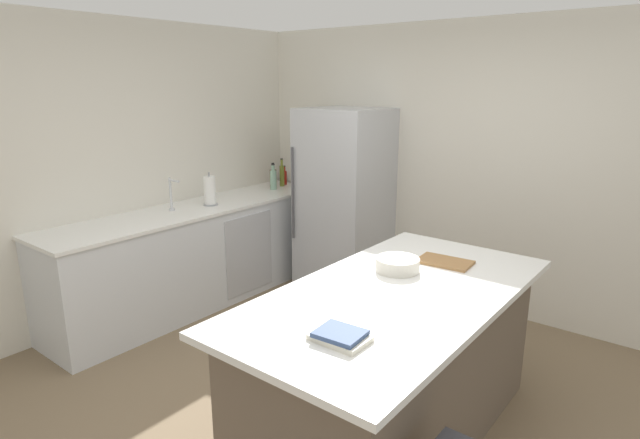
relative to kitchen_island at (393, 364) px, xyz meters
The scene contains 15 objects.
ground_plane 0.63m from the kitchen_island, 165.41° to the right, with size 7.20×7.20×0.00m, color #7A664C.
wall_rear 2.34m from the kitchen_island, 100.63° to the left, with size 6.00×0.10×2.60m, color silver.
wall_left 2.97m from the kitchen_island, behind, with size 0.10×6.00×2.60m, color silver.
counter_run_left 2.54m from the kitchen_island, 167.35° to the left, with size 0.69×2.91×0.94m.
kitchen_island is the anchor object (origin of this frame).
refrigerator 2.40m from the kitchen_island, 132.84° to the left, with size 0.78×0.76×1.82m.
sink_faucet 2.62m from the kitchen_island, behind, with size 0.15×0.05×0.30m.
paper_towel_roll 2.60m from the kitchen_island, 163.78° to the left, with size 0.14×0.14×0.31m.
hot_sauce_bottle 3.22m from the kitchen_island, 143.47° to the left, with size 0.05×0.05×0.21m.
olive_oil_bottle 3.15m from the kitchen_island, 144.33° to the left, with size 0.05×0.05×0.31m.
whiskey_bottle 3.12m from the kitchen_island, 146.31° to the left, with size 0.08×0.08×0.27m.
gin_bottle 2.99m from the kitchen_island, 146.84° to the left, with size 0.07×0.07×0.28m.
cookbook_stack 0.83m from the kitchen_island, 81.78° to the right, with size 0.26×0.19×0.05m.
mixing_bowl 0.60m from the kitchen_island, 118.63° to the left, with size 0.27×0.27×0.08m.
cutting_board 0.76m from the kitchen_island, 88.68° to the left, with size 0.35×0.24×0.02m.
Camera 1 is at (1.75, -2.29, 2.07)m, focal length 29.13 mm.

